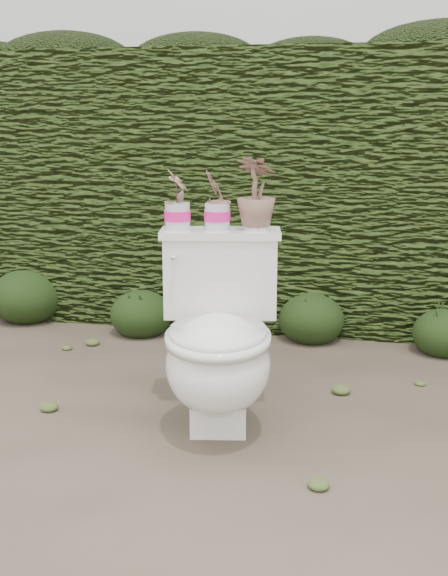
% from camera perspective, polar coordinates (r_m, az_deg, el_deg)
% --- Properties ---
extents(ground, '(60.00, 60.00, 0.00)m').
position_cam_1_polar(ground, '(3.14, 3.34, -9.83)').
color(ground, brown).
rests_on(ground, ground).
extents(hedge, '(8.00, 1.00, 1.60)m').
position_cam_1_polar(hedge, '(4.49, 6.48, 7.86)').
color(hedge, '#394F1A').
rests_on(hedge, ground).
extents(house_wall, '(8.00, 3.50, 4.00)m').
position_cam_1_polar(house_wall, '(8.88, 13.54, 18.19)').
color(house_wall, silver).
rests_on(house_wall, ground).
extents(toilet, '(0.57, 0.75, 0.78)m').
position_cam_1_polar(toilet, '(2.88, -0.42, -4.42)').
color(toilet, white).
rests_on(toilet, ground).
extents(potted_plant_left, '(0.09, 0.13, 0.23)m').
position_cam_1_polar(potted_plant_left, '(3.01, -3.72, 6.84)').
color(potted_plant_left, '#216B2C').
rests_on(potted_plant_left, toilet).
extents(potted_plant_center, '(0.14, 0.15, 0.23)m').
position_cam_1_polar(potted_plant_center, '(3.00, -0.54, 6.84)').
color(potted_plant_center, '#216B2C').
rests_on(potted_plant_center, toilet).
extents(potted_plant_right, '(0.21, 0.21, 0.29)m').
position_cam_1_polar(potted_plant_right, '(2.99, 2.58, 7.35)').
color(potted_plant_right, '#216B2C').
rests_on(potted_plant_right, toilet).
extents(liriope_clump_1, '(0.44, 0.44, 0.35)m').
position_cam_1_polar(liriope_clump_1, '(4.60, -15.27, -0.30)').
color(liriope_clump_1, '#213412').
rests_on(liriope_clump_1, ground).
extents(liriope_clump_2, '(0.36, 0.36, 0.28)m').
position_cam_1_polar(liriope_clump_2, '(4.19, -6.59, -1.71)').
color(liriope_clump_2, '#213412').
rests_on(liriope_clump_2, ground).
extents(liriope_clump_3, '(0.37, 0.37, 0.29)m').
position_cam_1_polar(liriope_clump_3, '(4.09, 6.94, -2.08)').
color(liriope_clump_3, '#213412').
rests_on(liriope_clump_3, ground).
extents(liriope_clump_4, '(0.33, 0.33, 0.27)m').
position_cam_1_polar(liriope_clump_4, '(4.01, 17.04, -3.08)').
color(liriope_clump_4, '#213412').
rests_on(liriope_clump_4, ground).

